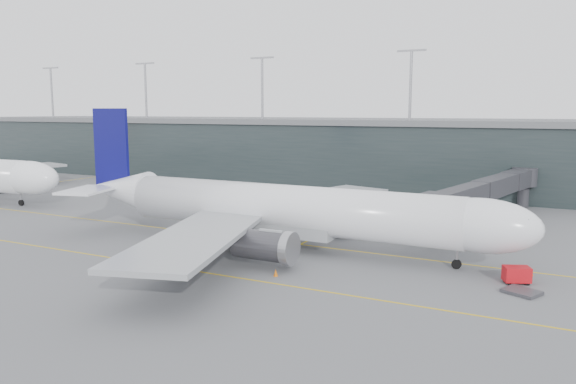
% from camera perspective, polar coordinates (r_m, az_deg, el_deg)
% --- Properties ---
extents(ground, '(320.00, 320.00, 0.00)m').
position_cam_1_polar(ground, '(78.39, -0.78, -4.35)').
color(ground, '#58595D').
rests_on(ground, ground).
extents(taxiline_a, '(160.00, 0.25, 0.02)m').
position_cam_1_polar(taxiline_a, '(74.96, -2.21, -4.94)').
color(taxiline_a, gold).
rests_on(taxiline_a, ground).
extents(taxiline_b, '(160.00, 0.25, 0.02)m').
position_cam_1_polar(taxiline_b, '(61.95, -9.51, -7.90)').
color(taxiline_b, gold).
rests_on(taxiline_b, ground).
extents(taxiline_lead_main, '(0.25, 60.00, 0.02)m').
position_cam_1_polar(taxiline_lead_main, '(94.44, 7.59, -2.24)').
color(taxiline_lead_main, gold).
rests_on(taxiline_lead_main, ground).
extents(taxiline_lead_adj, '(0.25, 60.00, 0.02)m').
position_cam_1_polar(taxiline_lead_adj, '(142.21, -24.43, 0.63)').
color(taxiline_lead_adj, gold).
rests_on(taxiline_lead_adj, ground).
extents(terminal, '(240.00, 36.00, 29.00)m').
position_cam_1_polar(terminal, '(130.97, 11.14, 3.97)').
color(terminal, '#1E2829').
rests_on(terminal, ground).
extents(main_aircraft, '(62.01, 58.52, 17.45)m').
position_cam_1_polar(main_aircraft, '(70.21, -0.56, -1.77)').
color(main_aircraft, white).
rests_on(main_aircraft, ground).
extents(jet_bridge, '(12.23, 46.03, 7.05)m').
position_cam_1_polar(jet_bridge, '(95.04, 19.92, 0.62)').
color(jet_bridge, '#2D2D32').
rests_on(jet_bridge, ground).
extents(gse_cart, '(2.96, 2.49, 1.72)m').
position_cam_1_polar(gse_cart, '(61.07, 22.21, -7.73)').
color(gse_cart, '#BA0D14').
rests_on(gse_cart, ground).
extents(baggage_dolly, '(3.87, 3.56, 0.31)m').
position_cam_1_polar(baggage_dolly, '(58.20, 22.65, -9.33)').
color(baggage_dolly, '#333237').
rests_on(baggage_dolly, ground).
extents(uld_a, '(2.74, 2.52, 2.01)m').
position_cam_1_polar(uld_a, '(89.66, -0.50, -2.05)').
color(uld_a, '#39383D').
rests_on(uld_a, ground).
extents(uld_b, '(2.28, 1.92, 1.91)m').
position_cam_1_polar(uld_b, '(89.60, 0.90, -2.09)').
color(uld_b, '#39383D').
rests_on(uld_b, ground).
extents(uld_c, '(2.36, 1.98, 1.97)m').
position_cam_1_polar(uld_c, '(87.17, 2.64, -2.37)').
color(uld_c, '#39383D').
rests_on(uld_c, ground).
extents(cone_nose, '(0.42, 0.42, 0.68)m').
position_cam_1_polar(cone_nose, '(64.54, 23.49, -7.53)').
color(cone_nose, '#D5680B').
rests_on(cone_nose, ground).
extents(cone_wing_stbd, '(0.48, 0.48, 0.77)m').
position_cam_1_polar(cone_wing_stbd, '(59.14, -1.26, -8.20)').
color(cone_wing_stbd, '#CE5F0B').
rests_on(cone_wing_stbd, ground).
extents(cone_wing_port, '(0.44, 0.44, 0.71)m').
position_cam_1_polar(cone_wing_port, '(86.15, 6.81, -3.01)').
color(cone_wing_port, orange).
rests_on(cone_wing_port, ground).
extents(cone_tail, '(0.50, 0.50, 0.79)m').
position_cam_1_polar(cone_tail, '(72.68, -10.42, -5.18)').
color(cone_tail, '#CA430B').
rests_on(cone_tail, ground).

